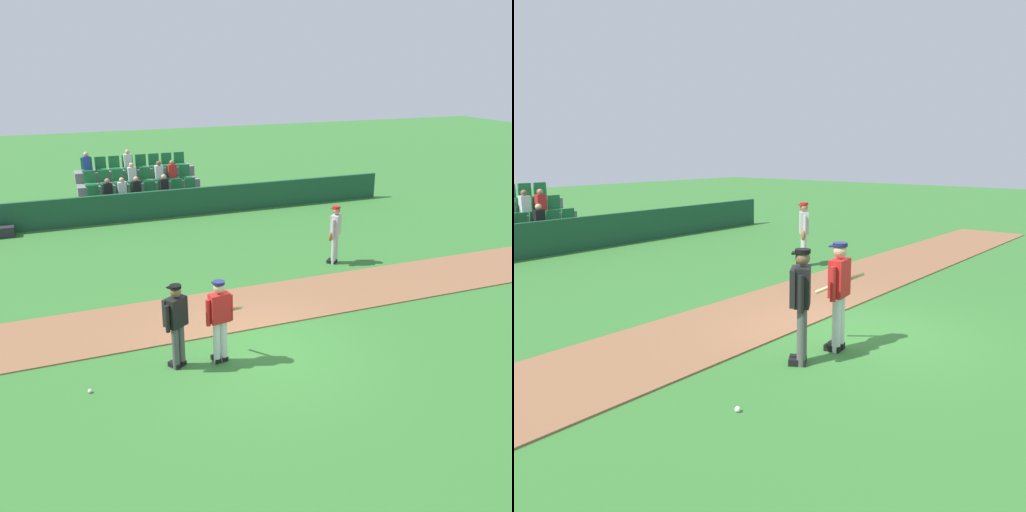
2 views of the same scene
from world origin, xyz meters
TOP-DOWN VIEW (x-y plane):
  - ground_plane at (0.00, 0.00)m, footprint 80.00×80.00m
  - infield_dirt_path at (0.00, 2.20)m, footprint 28.00×2.37m
  - dugout_fence at (0.00, 11.13)m, footprint 20.00×0.16m
  - stadium_bleachers at (-0.01, 12.99)m, footprint 5.00×2.95m
  - batter_red_jersey at (-0.78, -0.05)m, footprint 0.73×0.74m
  - umpire_home_plate at (-1.63, 0.08)m, footprint 0.53×0.46m
  - runner_grey_jersey at (4.18, 4.21)m, footprint 0.57×0.49m
  - baseball at (-3.38, -0.25)m, footprint 0.07×0.07m
  - equipment_bag at (-5.25, 10.68)m, footprint 0.90×0.36m

SIDE VIEW (x-z plane):
  - ground_plane at x=0.00m, z-range 0.00..0.00m
  - infield_dirt_path at x=0.00m, z-range 0.00..0.03m
  - baseball at x=-3.38m, z-range 0.00..0.07m
  - equipment_bag at x=-5.25m, z-range 0.00..0.36m
  - dugout_fence at x=0.00m, z-range 0.00..1.08m
  - stadium_bleachers at x=-0.01m, z-range -0.52..1.78m
  - runner_grey_jersey at x=4.18m, z-range 0.08..1.84m
  - batter_red_jersey at x=-0.78m, z-range 0.09..1.85m
  - umpire_home_plate at x=-1.63m, z-range 0.12..1.88m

